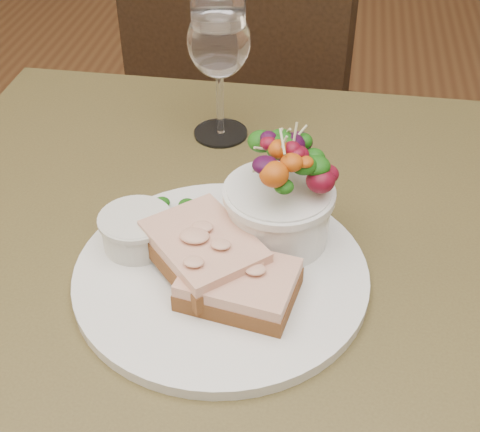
% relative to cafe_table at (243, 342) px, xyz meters
% --- Properties ---
extents(cafe_table, '(0.80, 0.80, 0.75)m').
position_rel_cafe_table_xyz_m(cafe_table, '(0.00, 0.00, 0.00)').
color(cafe_table, '#44391D').
rests_on(cafe_table, ground).
extents(chair_far, '(0.52, 0.52, 0.90)m').
position_rel_cafe_table_xyz_m(chair_far, '(-0.07, 0.75, -0.36)').
color(chair_far, black).
rests_on(chair_far, ground).
extents(dinner_plate, '(0.29, 0.29, 0.01)m').
position_rel_cafe_table_xyz_m(dinner_plate, '(-0.02, -0.01, 0.11)').
color(dinner_plate, white).
rests_on(dinner_plate, cafe_table).
extents(sandwich_front, '(0.12, 0.09, 0.03)m').
position_rel_cafe_table_xyz_m(sandwich_front, '(0.00, -0.04, 0.13)').
color(sandwich_front, '#4F3015').
rests_on(sandwich_front, dinner_plate).
extents(sandwich_back, '(0.14, 0.14, 0.03)m').
position_rel_cafe_table_xyz_m(sandwich_back, '(-0.04, -0.01, 0.14)').
color(sandwich_back, '#4F3015').
rests_on(sandwich_back, dinner_plate).
extents(ramekin, '(0.07, 0.07, 0.04)m').
position_rel_cafe_table_xyz_m(ramekin, '(-0.11, 0.01, 0.13)').
color(ramekin, silver).
rests_on(ramekin, dinner_plate).
extents(salad_bowl, '(0.10, 0.10, 0.13)m').
position_rel_cafe_table_xyz_m(salad_bowl, '(0.03, 0.05, 0.17)').
color(salad_bowl, white).
rests_on(salad_bowl, dinner_plate).
extents(garnish, '(0.05, 0.04, 0.02)m').
position_rel_cafe_table_xyz_m(garnish, '(-0.09, 0.06, 0.12)').
color(garnish, '#0C3409').
rests_on(garnish, dinner_plate).
extents(wine_glass, '(0.08, 0.08, 0.18)m').
position_rel_cafe_table_xyz_m(wine_glass, '(-0.07, 0.26, 0.22)').
color(wine_glass, white).
rests_on(wine_glass, cafe_table).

